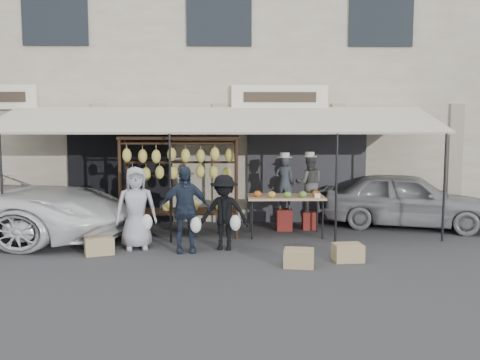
# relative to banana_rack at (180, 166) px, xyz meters

# --- Properties ---
(ground_plane) EXTENTS (90.00, 90.00, 0.00)m
(ground_plane) POSITION_rel_banana_rack_xyz_m (0.86, -1.79, -1.56)
(ground_plane) COLOR #2D2D30
(shophouse) EXTENTS (24.00, 6.15, 7.30)m
(shophouse) POSITION_rel_banana_rack_xyz_m (0.86, 4.71, 2.08)
(shophouse) COLOR #BCB39B
(shophouse) RESTS_ON ground_plane
(awning) EXTENTS (10.00, 2.35, 2.92)m
(awning) POSITION_rel_banana_rack_xyz_m (0.86, 0.49, 1.01)
(awning) COLOR #BCB89D
(awning) RESTS_ON ground_plane
(banana_rack) EXTENTS (2.60, 0.90, 2.24)m
(banana_rack) POSITION_rel_banana_rack_xyz_m (0.00, 0.00, 0.00)
(banana_rack) COLOR black
(banana_rack) RESTS_ON ground_plane
(produce_table) EXTENTS (1.70, 0.90, 1.04)m
(produce_table) POSITION_rel_banana_rack_xyz_m (2.36, -0.05, -0.70)
(produce_table) COLOR tan
(produce_table) RESTS_ON ground_plane
(vendor_left) EXTENTS (0.53, 0.43, 1.26)m
(vendor_left) POSITION_rel_banana_rack_xyz_m (2.39, 0.60, -0.44)
(vendor_left) COLOR #333842
(vendor_left) RESTS_ON stool_left
(vendor_right) EXTENTS (0.68, 0.55, 1.34)m
(vendor_right) POSITION_rel_banana_rack_xyz_m (2.98, 0.68, -0.47)
(vendor_right) COLOR #52514F
(vendor_right) RESTS_ON stool_right
(customer_left) EXTENTS (0.90, 0.68, 1.66)m
(customer_left) POSITION_rel_banana_rack_xyz_m (-0.77, -1.18, -0.73)
(customer_left) COLOR #9C9DA7
(customer_left) RESTS_ON ground_plane
(customer_mid) EXTENTS (1.04, 0.56, 1.69)m
(customer_mid) POSITION_rel_banana_rack_xyz_m (0.22, -1.48, -0.72)
(customer_mid) COLOR #212A3C
(customer_mid) RESTS_ON ground_plane
(customer_right) EXTENTS (1.05, 0.71, 1.50)m
(customer_right) POSITION_rel_banana_rack_xyz_m (0.99, -1.30, -0.81)
(customer_right) COLOR black
(customer_right) RESTS_ON ground_plane
(stool_left) EXTENTS (0.45, 0.45, 0.50)m
(stool_left) POSITION_rel_banana_rack_xyz_m (2.39, 0.60, -1.31)
(stool_left) COLOR maroon
(stool_left) RESTS_ON ground_plane
(stool_right) EXTENTS (0.38, 0.38, 0.43)m
(stool_right) POSITION_rel_banana_rack_xyz_m (2.98, 0.68, -1.35)
(stool_right) COLOR maroon
(stool_right) RESTS_ON ground_plane
(crate_near_a) EXTENTS (0.58, 0.48, 0.31)m
(crate_near_a) POSITION_rel_banana_rack_xyz_m (2.32, -2.60, -1.41)
(crate_near_a) COLOR tan
(crate_near_a) RESTS_ON ground_plane
(crate_near_b) EXTENTS (0.56, 0.44, 0.32)m
(crate_near_b) POSITION_rel_banana_rack_xyz_m (3.27, -2.23, -1.41)
(crate_near_b) COLOR tan
(crate_near_b) RESTS_ON ground_plane
(crate_far) EXTENTS (0.64, 0.57, 0.32)m
(crate_far) POSITION_rel_banana_rack_xyz_m (-1.42, -1.61, -1.40)
(crate_far) COLOR tan
(crate_far) RESTS_ON ground_plane
(sedan) EXTENTS (4.24, 2.72, 1.34)m
(sedan) POSITION_rel_banana_rack_xyz_m (5.40, 0.93, -0.89)
(sedan) COLOR gray
(sedan) RESTS_ON ground_plane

